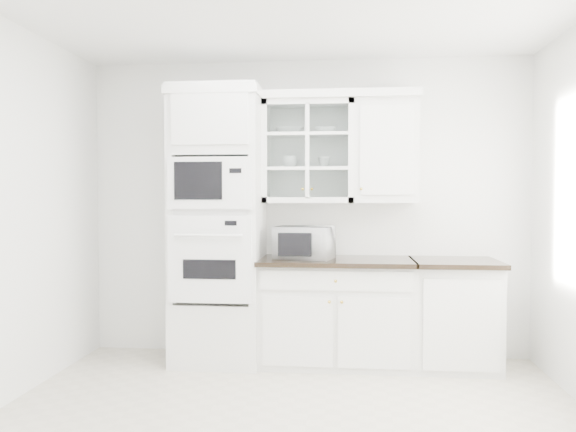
# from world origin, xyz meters

# --- Properties ---
(ground) EXTENTS (4.00, 3.50, 0.01)m
(ground) POSITION_xyz_m (0.00, 0.00, 0.01)
(ground) COLOR #BDB5A2
(ground) RESTS_ON ground
(room_shell) EXTENTS (4.00, 3.50, 2.70)m
(room_shell) POSITION_xyz_m (0.00, 0.43, 1.78)
(room_shell) COLOR white
(room_shell) RESTS_ON ground
(oven_column) EXTENTS (0.76, 0.68, 2.40)m
(oven_column) POSITION_xyz_m (-0.75, 1.42, 1.20)
(oven_column) COLOR white
(oven_column) RESTS_ON ground
(base_cabinet_run) EXTENTS (1.32, 0.67, 0.92)m
(base_cabinet_run) POSITION_xyz_m (0.28, 1.45, 0.46)
(base_cabinet_run) COLOR white
(base_cabinet_run) RESTS_ON ground
(extra_base_cabinet) EXTENTS (0.72, 0.67, 0.92)m
(extra_base_cabinet) POSITION_xyz_m (1.28, 1.45, 0.46)
(extra_base_cabinet) COLOR white
(extra_base_cabinet) RESTS_ON ground
(upper_cabinet_glass) EXTENTS (0.80, 0.33, 0.90)m
(upper_cabinet_glass) POSITION_xyz_m (0.03, 1.58, 1.85)
(upper_cabinet_glass) COLOR white
(upper_cabinet_glass) RESTS_ON room_shell
(upper_cabinet_solid) EXTENTS (0.55, 0.33, 0.90)m
(upper_cabinet_solid) POSITION_xyz_m (0.71, 1.58, 1.85)
(upper_cabinet_solid) COLOR white
(upper_cabinet_solid) RESTS_ON room_shell
(crown_molding) EXTENTS (2.14, 0.38, 0.07)m
(crown_molding) POSITION_xyz_m (-0.07, 1.56, 2.33)
(crown_molding) COLOR white
(crown_molding) RESTS_ON room_shell
(countertop_microwave) EXTENTS (0.56, 0.50, 0.28)m
(countertop_microwave) POSITION_xyz_m (0.01, 1.42, 1.06)
(countertop_microwave) COLOR white
(countertop_microwave) RESTS_ON base_cabinet_run
(bowl_a) EXTENTS (0.27, 0.27, 0.06)m
(bowl_a) POSITION_xyz_m (-0.14, 1.60, 2.04)
(bowl_a) COLOR white
(bowl_a) RESTS_ON upper_cabinet_glass
(bowl_b) EXTENTS (0.21, 0.21, 0.06)m
(bowl_b) POSITION_xyz_m (0.18, 1.57, 2.04)
(bowl_b) COLOR white
(bowl_b) RESTS_ON upper_cabinet_glass
(cup_a) EXTENTS (0.15, 0.15, 0.11)m
(cup_a) POSITION_xyz_m (-0.14, 1.59, 1.76)
(cup_a) COLOR white
(cup_a) RESTS_ON upper_cabinet_glass
(cup_b) EXTENTS (0.12, 0.12, 0.10)m
(cup_b) POSITION_xyz_m (0.17, 1.59, 1.76)
(cup_b) COLOR white
(cup_b) RESTS_ON upper_cabinet_glass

